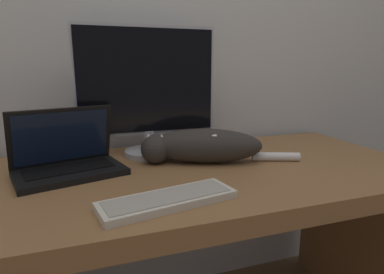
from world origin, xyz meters
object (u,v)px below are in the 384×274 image
(laptop, at_px, (68,161))
(cat, at_px, (201,145))
(monitor, at_px, (148,90))
(external_keyboard, at_px, (168,200))

(laptop, distance_m, cat, 0.46)
(monitor, bearing_deg, laptop, -154.56)
(laptop, bearing_deg, cat, -18.13)
(laptop, xyz_separation_m, external_keyboard, (0.25, -0.34, -0.03))
(laptop, bearing_deg, external_keyboard, -68.86)
(monitor, xyz_separation_m, cat, (0.16, -0.16, -0.19))
(cat, bearing_deg, external_keyboard, -102.94)
(monitor, xyz_separation_m, external_keyboard, (-0.05, -0.48, -0.25))
(monitor, relative_size, laptop, 1.45)
(monitor, distance_m, laptop, 0.39)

